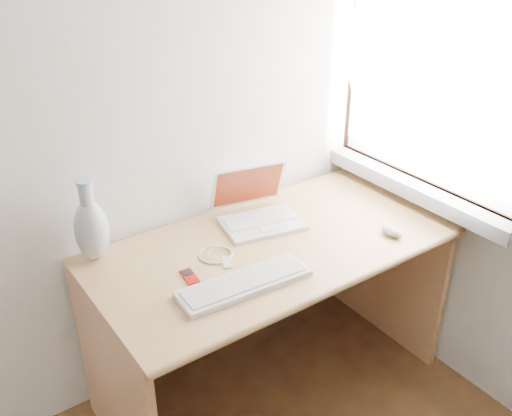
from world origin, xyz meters
TOP-DOWN VIEW (x-y plane):
  - window at (1.72, 1.30)m, footprint 0.11×0.99m
  - desk at (1.03, 1.46)m, footprint 1.36×0.68m
  - laptop at (1.08, 1.55)m, footprint 0.34×0.31m
  - external_keyboard at (0.79, 1.21)m, footprint 0.46×0.17m
  - mouse at (1.44, 1.16)m, footprint 0.06×0.10m
  - ipod at (0.67, 1.36)m, footprint 0.05×0.09m
  - cable_coil at (0.81, 1.43)m, footprint 0.14×0.14m
  - remote at (0.82, 1.36)m, footprint 0.06×0.08m
  - vase at (0.45, 1.66)m, footprint 0.12×0.12m

SIDE VIEW (x-z plane):
  - desk at x=1.03m, z-range 0.15..0.87m
  - remote at x=0.82m, z-range 0.72..0.72m
  - cable_coil at x=0.81m, z-range 0.72..0.72m
  - ipod at x=0.67m, z-range 0.72..0.73m
  - external_keyboard at x=0.79m, z-range 0.72..0.74m
  - mouse at x=1.44m, z-range 0.72..0.75m
  - laptop at x=1.08m, z-range 0.66..0.87m
  - vase at x=0.45m, z-range 0.69..1.00m
  - window at x=1.72m, z-range 0.72..1.83m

